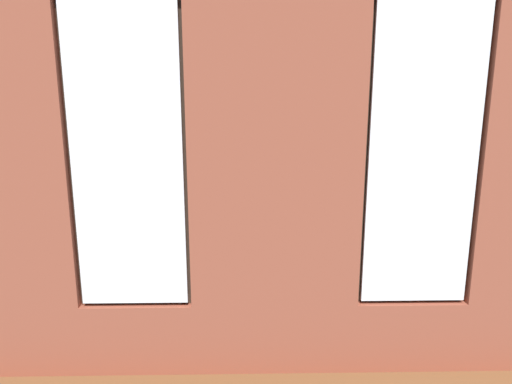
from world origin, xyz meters
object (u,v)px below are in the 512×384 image
object	(u,v)px
remote_silver	(206,216)
potted_plant_mid_room_small	(331,214)
coffee_table	(240,218)
candle_jar	(240,212)
potted_plant_corner_near_left	(387,179)
couch_left	(423,226)
cup_ceramic	(269,209)
tv_flatscreen	(83,179)
couch_by_window	(196,295)
papasan_chair	(254,188)
potted_plant_foreground_right	(133,178)
media_console	(87,222)
potted_plant_near_tv	(103,213)
potted_plant_beside_window_right	(45,256)

from	to	relation	value
remote_silver	potted_plant_mid_room_small	distance (m)	1.96
coffee_table	candle_jar	world-z (taller)	candle_jar
potted_plant_mid_room_small	potted_plant_corner_near_left	world-z (taller)	potted_plant_corner_near_left
couch_left	cup_ceramic	bearing A→B (deg)	-99.27
tv_flatscreen	candle_jar	bearing A→B (deg)	173.30
couch_by_window	remote_silver	xyz separation A→B (m)	(0.10, -2.28, 0.13)
papasan_chair	potted_plant_foreground_right	distance (m)	2.24
couch_left	papasan_chair	distance (m)	3.20
potted_plant_corner_near_left	media_console	bearing A→B (deg)	18.70
couch_by_window	potted_plant_near_tv	world-z (taller)	potted_plant_near_tv
potted_plant_foreground_right	coffee_table	bearing A→B (deg)	135.97
coffee_table	candle_jar	bearing A→B (deg)	-90.00
media_console	potted_plant_mid_room_small	xyz separation A→B (m)	(-3.69, -0.19, 0.05)
potted_plant_mid_room_small	potted_plant_foreground_right	bearing A→B (deg)	-23.34
couch_by_window	potted_plant_beside_window_right	bearing A→B (deg)	4.06
tv_flatscreen	potted_plant_beside_window_right	xyz separation A→B (m)	(-0.61, 2.76, -0.17)
potted_plant_near_tv	potted_plant_foreground_right	bearing A→B (deg)	-84.49
couch_left	papasan_chair	size ratio (longest dim) A/B	1.75
coffee_table	tv_flatscreen	world-z (taller)	tv_flatscreen
couch_left	coffee_table	bearing A→B (deg)	-94.75
potted_plant_corner_near_left	potted_plant_near_tv	xyz separation A→B (m)	(4.47, 2.63, 0.08)
couch_left	coffee_table	distance (m)	2.59
remote_silver	tv_flatscreen	bearing A→B (deg)	-145.80
potted_plant_beside_window_right	potted_plant_foreground_right	size ratio (longest dim) A/B	1.34
couch_left	tv_flatscreen	world-z (taller)	tv_flatscreen
potted_plant_beside_window_right	potted_plant_near_tv	xyz separation A→B (m)	(0.06, -1.82, -0.10)
remote_silver	coffee_table	bearing A→B (deg)	59.57
coffee_table	potted_plant_near_tv	size ratio (longest dim) A/B	1.49
tv_flatscreen	couch_left	bearing A→B (deg)	174.01
remote_silver	potted_plant_beside_window_right	distance (m)	2.68
couch_by_window	cup_ceramic	size ratio (longest dim) A/B	20.19
tv_flatscreen	potted_plant_beside_window_right	distance (m)	2.83
couch_by_window	tv_flatscreen	bearing A→B (deg)	-54.26
cup_ceramic	potted_plant_mid_room_small	xyz separation A→B (m)	(-0.97, -0.33, -0.18)
tv_flatscreen	potted_plant_mid_room_small	world-z (taller)	tv_flatscreen
candle_jar	potted_plant_mid_room_small	distance (m)	1.49
cup_ceramic	papasan_chair	distance (m)	1.83
couch_left	tv_flatscreen	xyz separation A→B (m)	(4.87, -0.51, 0.59)
cup_ceramic	coffee_table	bearing A→B (deg)	17.01
remote_silver	potted_plant_beside_window_right	size ratio (longest dim) A/B	0.13
cup_ceramic	remote_silver	world-z (taller)	cup_ceramic
candle_jar	remote_silver	bearing A→B (deg)	13.52
papasan_chair	potted_plant_beside_window_right	bearing A→B (deg)	66.52
potted_plant_corner_near_left	remote_silver	bearing A→B (deg)	33.02
couch_by_window	papasan_chair	bearing A→B (deg)	-98.08
cup_ceramic	candle_jar	distance (m)	0.45
couch_by_window	potted_plant_near_tv	distance (m)	2.23
couch_left	tv_flatscreen	size ratio (longest dim) A/B	1.64
potted_plant_beside_window_right	potted_plant_foreground_right	world-z (taller)	potted_plant_beside_window_right
cup_ceramic	remote_silver	distance (m)	0.93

